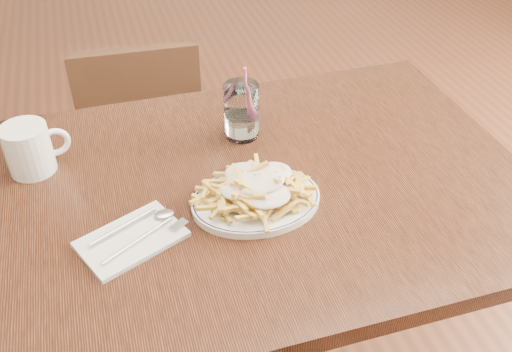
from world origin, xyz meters
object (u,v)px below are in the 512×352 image
object	(u,v)px
table	(243,212)
water_glass	(242,114)
loaded_fries	(256,184)
coffee_mug	(30,149)
chair_far	(144,135)
fries_plate	(256,200)

from	to	relation	value
table	water_glass	bearing A→B (deg)	74.83
table	loaded_fries	distance (m)	0.15
loaded_fries	coffee_mug	world-z (taller)	coffee_mug
loaded_fries	coffee_mug	distance (m)	0.48
chair_far	water_glass	distance (m)	0.66
chair_far	fries_plate	bearing A→B (deg)	-78.90
water_glass	coffee_mug	distance (m)	0.46
fries_plate	chair_far	bearing A→B (deg)	101.10
table	chair_far	distance (m)	0.74
water_glass	coffee_mug	world-z (taller)	water_glass
fries_plate	loaded_fries	world-z (taller)	loaded_fries
chair_far	water_glass	size ratio (longest dim) A/B	4.52
loaded_fries	water_glass	world-z (taller)	water_glass
table	coffee_mug	world-z (taller)	coffee_mug
fries_plate	loaded_fries	size ratio (longest dim) A/B	1.22
chair_far	fries_plate	size ratio (longest dim) A/B	2.55
table	fries_plate	size ratio (longest dim) A/B	3.87
coffee_mug	chair_far	bearing A→B (deg)	62.75
fries_plate	loaded_fries	distance (m)	0.04
chair_far	coffee_mug	world-z (taller)	coffee_mug
coffee_mug	table	bearing A→B (deg)	-23.19
table	fries_plate	xyz separation A→B (m)	(0.01, -0.07, 0.09)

